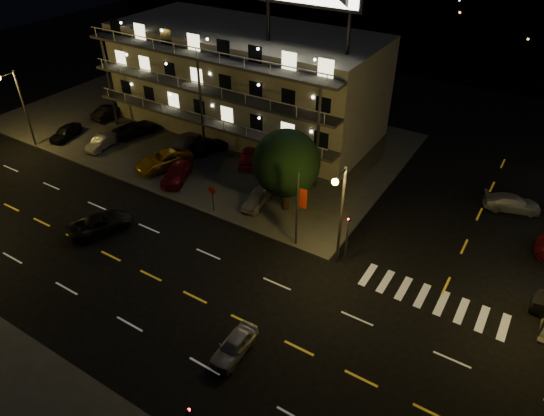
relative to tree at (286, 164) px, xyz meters
The scene contains 22 objects.
ground 12.93m from the tree, 98.96° to the right, with size 140.00×140.00×0.00m, color black.
curb_nw 18.30m from the tree, 153.35° to the left, with size 44.00×24.00×0.15m, color #343432.
motel 16.79m from the tree, 134.95° to the left, with size 28.00×13.80×18.10m.
streetlight_nw 28.20m from the tree, behind, with size 0.44×1.92×8.00m.
streetlight_nc 7.79m from the tree, 31.75° to the right, with size 0.44×1.92×8.00m.
signal_nw 8.13m from the tree, 26.40° to the right, with size 0.20×0.27×4.60m.
banner_north 4.92m from the tree, 48.64° to the right, with size 0.83×0.16×6.40m.
stop_sign 6.55m from the tree, 144.82° to the right, with size 0.91×0.11×2.61m.
tree is the anchor object (origin of this frame).
lot_car_0 26.63m from the tree, behind, with size 1.58×3.93×1.34m, color black.
lot_car_1 21.78m from the tree, behind, with size 1.35×3.86×1.27m, color gray.
lot_car_2 13.81m from the tree, behind, with size 2.52×5.47×1.52m, color #C38D12.
lot_car_3 11.40m from the tree, behind, with size 1.89×4.65×1.35m, color #610D14.
lot_car_4 4.34m from the tree, 159.33° to the right, with size 1.51×3.75×1.28m, color gray.
lot_car_5 27.08m from the tree, 168.96° to the left, with size 1.53×4.40×1.45m, color black.
lot_car_6 21.29m from the tree, behind, with size 2.23×4.84×1.34m, color black.
lot_car_7 15.08m from the tree, 165.00° to the left, with size 2.05×5.05×1.47m, color gray.
lot_car_8 12.98m from the tree, 158.15° to the left, with size 1.67×4.16×1.42m, color black.
lot_car_9 9.07m from the tree, 143.06° to the left, with size 1.56×4.48×1.48m, color #610D14.
side_car_2 19.39m from the tree, 31.98° to the left, with size 1.85×4.54×1.32m, color gray.
road_car_east 15.62m from the tree, 70.71° to the right, with size 1.46×3.64×1.24m, color gray.
road_car_west 15.37m from the tree, 136.86° to the right, with size 2.28×4.94×1.37m, color black.
Camera 1 is at (18.65, -16.97, 23.45)m, focal length 32.00 mm.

